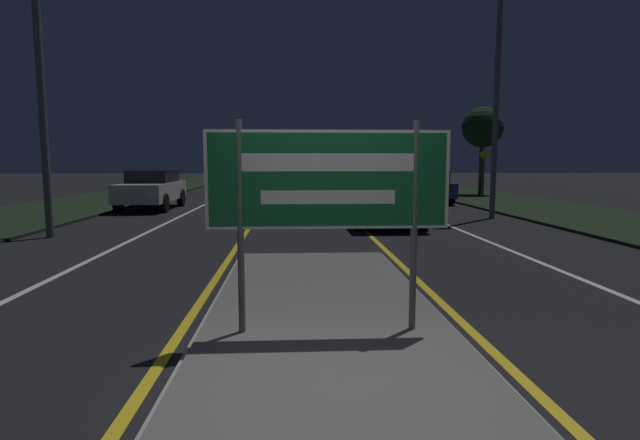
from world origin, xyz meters
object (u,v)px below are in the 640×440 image
(streetlight_right_near, at_px, (499,26))
(car_approaching_0, at_px, (152,188))
(streetlight_left_near, at_px, (36,16))
(warning_sign, at_px, (484,168))
(highway_sign, at_px, (328,186))
(car_receding_1, at_px, (424,186))
(car_receding_0, at_px, (383,200))

(streetlight_right_near, xyz_separation_m, car_approaching_0, (-12.11, 3.92, -5.33))
(streetlight_left_near, distance_m, warning_sign, 21.17)
(warning_sign, bearing_deg, streetlight_right_near, -109.63)
(highway_sign, distance_m, car_approaching_0, 16.07)
(warning_sign, bearing_deg, highway_sign, -115.02)
(streetlight_left_near, xyz_separation_m, streetlight_right_near, (12.55, 3.56, 0.90))
(highway_sign, xyz_separation_m, car_receding_1, (5.72, 17.71, -0.84))
(streetlight_right_near, height_order, car_receding_0, streetlight_right_near)
(streetlight_left_near, height_order, car_receding_1, streetlight_left_near)
(car_approaching_0, bearing_deg, warning_sign, 20.56)
(highway_sign, height_order, car_receding_0, highway_sign)
(car_receding_0, xyz_separation_m, car_receding_1, (3.41, 8.12, 0.03))
(car_approaching_0, height_order, warning_sign, warning_sign)
(streetlight_left_near, relative_size, streetlight_right_near, 0.97)
(highway_sign, bearing_deg, streetlight_right_near, 60.56)
(car_receding_1, bearing_deg, car_approaching_0, -166.54)
(car_receding_1, xyz_separation_m, car_approaching_0, (-11.61, -2.78, 0.06))
(highway_sign, height_order, car_approaching_0, highway_sign)
(car_receding_0, bearing_deg, streetlight_left_near, -166.15)
(car_receding_1, bearing_deg, warning_sign, 37.62)
(highway_sign, relative_size, streetlight_left_near, 0.29)
(highway_sign, height_order, streetlight_right_near, streetlight_right_near)
(streetlight_right_near, height_order, car_receding_1, streetlight_right_near)
(car_approaching_0, bearing_deg, streetlight_left_near, -93.37)
(streetlight_right_near, height_order, car_approaching_0, streetlight_right_near)
(streetlight_right_near, distance_m, car_approaching_0, 13.80)
(car_receding_0, distance_m, warning_sign, 13.44)
(highway_sign, distance_m, streetlight_right_near, 13.44)
(highway_sign, bearing_deg, streetlight_left_near, 130.32)
(highway_sign, distance_m, car_receding_1, 18.63)
(car_approaching_0, bearing_deg, car_receding_1, 13.46)
(car_approaching_0, relative_size, warning_sign, 1.85)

